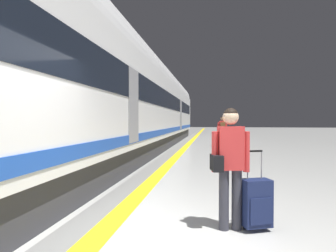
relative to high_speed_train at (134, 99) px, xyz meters
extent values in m
cube|color=yellow|center=(2.12, 0.62, -2.50)|extent=(0.36, 80.00, 0.01)
cube|color=slate|center=(1.78, 0.62, -2.50)|extent=(0.63, 80.00, 0.01)
cube|color=#38383D|center=(0.00, -0.49, -2.15)|extent=(2.67, 29.49, 0.70)
cube|color=white|center=(0.00, -0.49, -0.35)|extent=(2.90, 30.72, 2.90)
cylinder|color=white|center=(0.00, -0.49, 1.05)|extent=(2.84, 30.11, 2.84)
cube|color=black|center=(0.00, -0.49, 0.00)|extent=(2.93, 28.88, 0.80)
cube|color=#1E4CB2|center=(0.00, -0.49, -1.50)|extent=(2.94, 30.11, 0.24)
cone|color=white|center=(0.00, 16.17, -0.60)|extent=(2.75, 2.60, 2.75)
cube|color=gray|center=(1.46, -5.10, -0.60)|extent=(0.02, 0.90, 2.00)
cube|color=gray|center=(1.46, 6.42, -0.60)|extent=(0.02, 0.90, 2.00)
cylinder|color=#383842|center=(3.91, -8.48, -2.09)|extent=(0.14, 0.14, 0.83)
cylinder|color=#383842|center=(3.74, -8.52, -2.09)|extent=(0.14, 0.14, 0.83)
cube|color=red|center=(3.82, -8.50, -1.38)|extent=(0.37, 0.26, 0.59)
cylinder|color=red|center=(4.04, -8.47, -1.43)|extent=(0.09, 0.09, 0.55)
cylinder|color=red|center=(3.61, -8.55, -1.43)|extent=(0.09, 0.09, 0.55)
sphere|color=beige|center=(3.82, -8.50, -0.96)|extent=(0.22, 0.22, 0.22)
sphere|color=black|center=(3.82, -8.50, -0.93)|extent=(0.20, 0.20, 0.20)
cube|color=black|center=(3.64, -8.57, -1.58)|extent=(0.19, 0.30, 0.22)
cube|color=#19234C|center=(4.17, -8.48, -2.13)|extent=(0.43, 0.34, 0.64)
cube|color=#19234C|center=(4.21, -8.59, -2.21)|extent=(0.30, 0.13, 0.35)
cylinder|color=black|center=(4.28, -8.36, -2.47)|extent=(0.04, 0.06, 0.06)
cylinder|color=black|center=(4.02, -8.47, -2.47)|extent=(0.04, 0.06, 0.06)
cylinder|color=gray|center=(4.25, -8.39, -1.62)|extent=(0.02, 0.02, 0.38)
cylinder|color=gray|center=(4.06, -8.46, -1.62)|extent=(0.02, 0.02, 0.38)
cube|color=black|center=(4.15, -8.42, -1.43)|extent=(0.21, 0.10, 0.02)
cylinder|color=black|center=(4.09, 3.71, -2.07)|extent=(0.14, 0.14, 0.87)
cylinder|color=black|center=(4.28, 3.73, -2.07)|extent=(0.14, 0.14, 0.87)
cube|color=red|center=(4.18, 3.72, -1.33)|extent=(0.37, 0.24, 0.62)
cylinder|color=red|center=(3.96, 3.71, -1.38)|extent=(0.09, 0.09, 0.58)
cylinder|color=red|center=(4.41, 3.76, -1.38)|extent=(0.09, 0.09, 0.58)
sphere|color=#A37556|center=(4.18, 3.72, -0.88)|extent=(0.23, 0.23, 0.23)
sphere|color=black|center=(4.18, 3.72, -0.86)|extent=(0.21, 0.21, 0.21)
cube|color=brown|center=(4.20, 3.57, -1.31)|extent=(0.28, 0.17, 0.41)
cube|color=#A51E1E|center=(4.50, 3.54, -2.18)|extent=(0.42, 0.30, 0.52)
cube|color=#A51E1E|center=(4.48, 3.66, -2.25)|extent=(0.31, 0.08, 0.29)
cylinder|color=black|center=(4.38, 3.45, -2.47)|extent=(0.03, 0.06, 0.06)
cylinder|color=black|center=(4.66, 3.51, -2.47)|extent=(0.03, 0.06, 0.06)
cylinder|color=gray|center=(4.42, 3.47, -1.73)|extent=(0.02, 0.02, 0.38)
cylinder|color=gray|center=(4.62, 3.51, -1.73)|extent=(0.02, 0.02, 0.38)
cube|color=black|center=(4.52, 3.49, -1.54)|extent=(0.22, 0.07, 0.02)
camera|label=1|loc=(3.57, -12.28, -1.01)|focal=29.04mm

